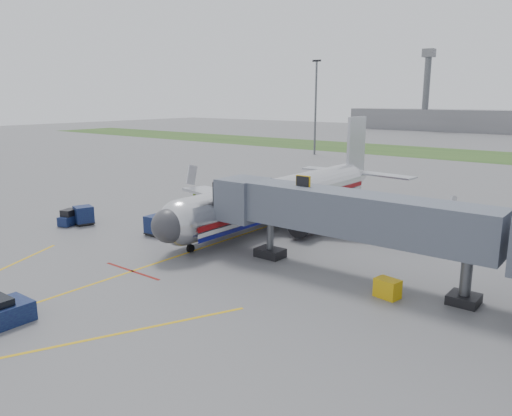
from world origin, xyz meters
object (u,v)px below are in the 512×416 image
Objects in this scene: airliner at (283,196)px; belt_loader at (268,212)px; baggage_tug at (70,218)px; ramp_worker at (195,198)px.

airliner is 3.40m from belt_loader.
belt_loader is at bearing 48.69° from baggage_tug.
ramp_worker is at bearing 177.35° from airliner.
belt_loader is 2.75× the size of ramp_worker.
baggage_tug is at bearing -155.36° from ramp_worker.
baggage_tug is 1.71× the size of ramp_worker.
ramp_worker is (2.50, 15.09, 0.04)m from baggage_tug.
airliner is at bearing 42.27° from baggage_tug.
airliner reaches higher than belt_loader.
belt_loader reaches higher than baggage_tug.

